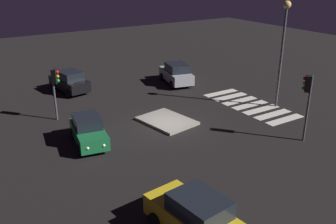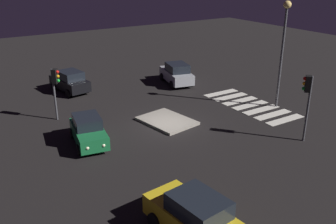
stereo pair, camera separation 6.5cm
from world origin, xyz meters
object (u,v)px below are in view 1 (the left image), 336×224
car_green (88,131)px  traffic_light_north (55,82)px  car_black (70,81)px  traffic_light_south (307,92)px  traffic_island (167,121)px  street_lamp (283,37)px  car_silver (176,74)px  car_yellow (196,216)px

car_green → traffic_light_north: traffic_light_north is taller
car_black → traffic_light_south: traffic_light_south is taller
traffic_island → traffic_light_south: traffic_light_south is taller
car_black → traffic_light_north: 6.52m
street_lamp → car_green: bearing=83.7°
car_black → traffic_light_north: bearing=145.0°
car_silver → car_yellow: (-17.52, 10.73, 0.01)m
car_silver → car_green: (-7.40, 11.19, -0.09)m
traffic_light_south → traffic_light_north: size_ratio=1.14×
traffic_light_north → traffic_light_south: bearing=-3.5°
car_green → traffic_light_south: bearing=69.2°
traffic_light_south → traffic_island: bearing=-4.1°
traffic_island → car_black: bearing=18.6°
car_black → car_green: bearing=158.0°
car_green → car_yellow: 10.13m
traffic_light_south → street_lamp: bearing=-75.6°
traffic_light_north → street_lamp: 16.16m
car_yellow → car_silver: bearing=-38.1°
car_green → car_yellow: bearing=12.3°
car_yellow → traffic_light_north: traffic_light_north is taller
car_silver → traffic_light_north: traffic_light_north is taller
traffic_island → street_lamp: bearing=-102.0°
car_silver → car_black: car_silver is taller
car_green → car_silver: bearing=133.2°
traffic_island → car_silver: bearing=-37.7°
traffic_light_north → street_lamp: street_lamp is taller
car_green → traffic_light_north: 5.02m
traffic_island → street_lamp: 10.24m
traffic_island → car_black: (10.00, 3.36, 0.80)m
car_black → car_yellow: size_ratio=0.96×
car_black → traffic_light_north: size_ratio=1.20×
traffic_light_north → car_yellow: bearing=-46.1°
car_yellow → car_green: bearing=-4.1°
traffic_island → car_silver: 9.04m
car_silver → street_lamp: street_lamp is taller
traffic_light_south → street_lamp: street_lamp is taller
car_yellow → street_lamp: size_ratio=0.58×
car_black → traffic_light_south: (-16.79, -8.78, 2.22)m
car_silver → car_black: size_ratio=1.05×
car_yellow → traffic_light_north: (14.75, 0.85, 1.80)m
car_yellow → street_lamp: (8.55, -13.86, 4.35)m
car_black → street_lamp: 17.41m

